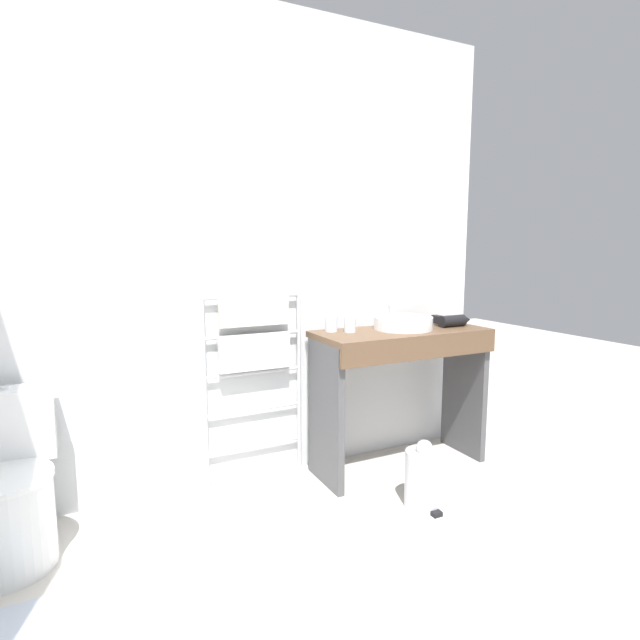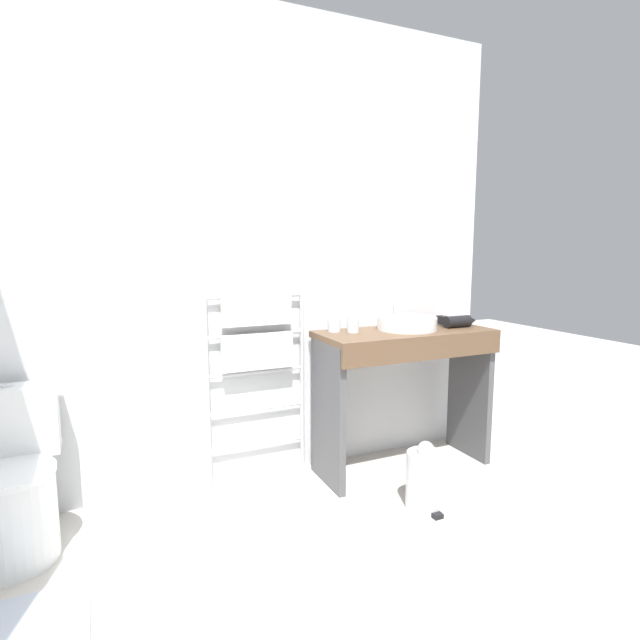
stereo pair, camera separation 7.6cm
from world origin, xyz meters
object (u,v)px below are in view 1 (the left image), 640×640
Objects in this scene: sink_basin at (403,322)px; hair_dryer at (453,321)px; towel_radiator at (254,348)px; toilet at (6,496)px; cup_near_wall at (331,324)px; trash_bin at (424,477)px; cup_near_edge at (350,324)px.

hair_dryer is (0.34, -0.05, -0.00)m from sink_basin.
towel_radiator reaches higher than hair_dryer.
sink_basin is (2.06, 0.07, 0.59)m from toilet.
cup_near_wall is (0.44, -0.07, 0.12)m from towel_radiator.
towel_radiator reaches higher than sink_basin.
towel_radiator is 4.82× the size of hair_dryer.
hair_dryer is 1.00m from trash_bin.
cup_near_wall is at bearing 168.52° from hair_dryer.
towel_radiator is at bearing 169.32° from hair_dryer.
cup_near_edge is 0.25× the size of trash_bin.
sink_basin is at bearing 172.24° from hair_dryer.
towel_radiator is 0.56m from cup_near_edge.
hair_dryer is at bearing 0.60° from toilet.
cup_near_edge is 0.39× the size of hair_dryer.
cup_near_edge is at bearing 3.87° from toilet.
toilet is 8.18× the size of cup_near_wall.
cup_near_edge is (0.53, -0.14, 0.12)m from towel_radiator.
cup_near_wall is 0.97m from trash_bin.
toilet is at bearing -178.01° from sink_basin.
toilet is 1.75m from cup_near_wall.
towel_radiator is 0.46m from cup_near_wall.
sink_basin reaches higher than trash_bin.
sink_basin reaches higher than toilet.
towel_radiator is 1.13m from trash_bin.
towel_radiator reaches higher than toilet.
cup_near_wall is 0.25× the size of trash_bin.
towel_radiator is (1.19, 0.25, 0.48)m from toilet.
cup_near_edge is at bearing 172.42° from sink_basin.
towel_radiator is 0.90m from sink_basin.
trash_bin is at bearing -44.47° from towel_radiator.
toilet is at bearing -176.13° from cup_near_edge.
cup_near_edge is 0.68m from hair_dryer.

